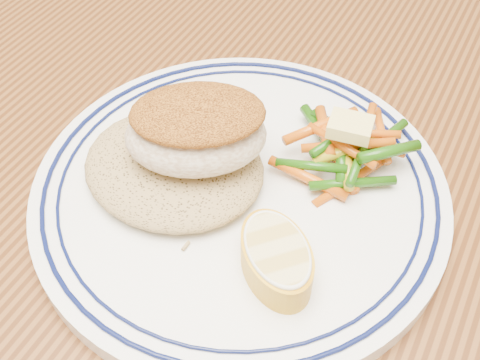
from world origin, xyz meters
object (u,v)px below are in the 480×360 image
object	(u,v)px
rice_pilaf	(174,163)
fish_fillet	(196,130)
plate	(240,190)
dining_table	(206,246)
vegetable_pile	(348,149)
lemon_wedge	(276,258)

from	to	relation	value
rice_pilaf	fish_fillet	xyz separation A→B (m)	(0.01, 0.01, 0.03)
plate	fish_fillet	distance (m)	0.05
rice_pilaf	dining_table	bearing A→B (deg)	81.17
rice_pilaf	fish_fillet	distance (m)	0.03
vegetable_pile	dining_table	bearing A→B (deg)	-157.06
dining_table	rice_pilaf	xyz separation A→B (m)	(-0.00, -0.03, 0.12)
fish_fillet	vegetable_pile	xyz separation A→B (m)	(0.08, 0.06, -0.03)
vegetable_pile	lemon_wedge	distance (m)	0.10
dining_table	vegetable_pile	distance (m)	0.16
rice_pilaf	vegetable_pile	size ratio (longest dim) A/B	1.28
plate	fish_fillet	xyz separation A→B (m)	(-0.03, -0.00, 0.05)
plate	vegetable_pile	bearing A→B (deg)	44.31
plate	rice_pilaf	distance (m)	0.05
fish_fillet	vegetable_pile	bearing A→B (deg)	33.70
dining_table	lemon_wedge	bearing A→B (deg)	-35.26
dining_table	plate	distance (m)	0.11
vegetable_pile	fish_fillet	bearing A→B (deg)	-146.30
fish_fillet	lemon_wedge	distance (m)	0.10
rice_pilaf	lemon_wedge	world-z (taller)	same
plate	rice_pilaf	size ratio (longest dim) A/B	2.25
fish_fillet	vegetable_pile	size ratio (longest dim) A/B	1.15
dining_table	rice_pilaf	distance (m)	0.13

